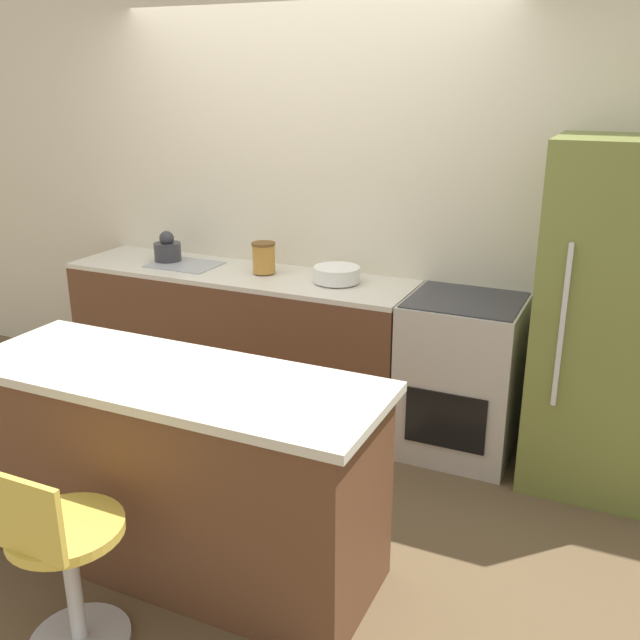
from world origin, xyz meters
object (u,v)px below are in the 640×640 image
at_px(mixing_bowl, 337,274).
at_px(refrigerator, 607,321).
at_px(stool_chair, 63,562).
at_px(oven_range, 461,377).
at_px(kettle, 167,249).

bearing_deg(mixing_bowl, refrigerator, -1.92).
bearing_deg(stool_chair, oven_range, 66.36).
height_order(kettle, mixing_bowl, kettle).
bearing_deg(oven_range, stool_chair, -113.64).
xyz_separation_m(oven_range, mixing_bowl, (-0.79, 0.03, 0.51)).
relative_size(refrigerator, mixing_bowl, 6.57).
bearing_deg(oven_range, mixing_bowl, 177.51).
height_order(stool_chair, kettle, kettle).
xyz_separation_m(oven_range, stool_chair, (-0.94, -2.14, -0.07)).
height_order(refrigerator, kettle, refrigerator).
bearing_deg(oven_range, refrigerator, -1.29).
bearing_deg(stool_chair, refrigerator, 51.86).
height_order(oven_range, kettle, kettle).
relative_size(kettle, mixing_bowl, 0.72).
bearing_deg(refrigerator, stool_chair, -128.14).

